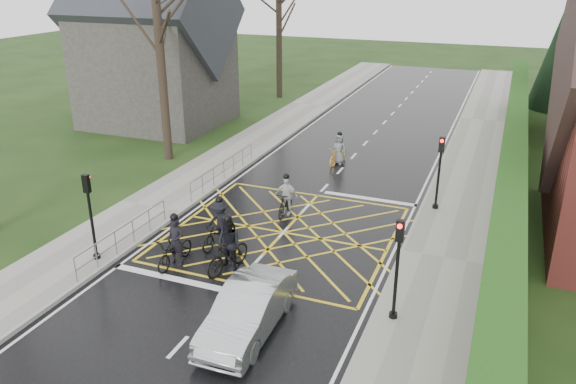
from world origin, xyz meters
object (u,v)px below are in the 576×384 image
Objects in this scene: cyclist_mid at (220,228)px; cyclist_lead at (339,153)px; cyclist_back at (228,250)px; car at (248,310)px; cyclist_rear at (175,248)px; cyclist_front at (286,200)px.

cyclist_lead is (1.35, 10.30, -0.11)m from cyclist_mid.
cyclist_back reaches higher than cyclist_mid.
car is (1.85, -14.64, 0.10)m from cyclist_lead.
cyclist_mid reaches higher than cyclist_rear.
cyclist_mid is at bearing -87.03° from cyclist_lead.
cyclist_mid reaches higher than cyclist_front.
cyclist_rear is 1.07× the size of cyclist_lead.
cyclist_lead is at bearing 103.06° from cyclist_back.
cyclist_front is at bearing 103.32° from cyclist_back.
cyclist_rear is 0.96× the size of cyclist_mid.
cyclist_back reaches higher than cyclist_rear.
cyclist_lead is at bearing 95.44° from car.
cyclist_front is 0.43× the size of car.
cyclist_rear is 5.58m from cyclist_front.
cyclist_back is at bearing -94.77° from cyclist_front.
cyclist_rear is 4.67m from car.
car is at bearing -39.62° from cyclist_back.
cyclist_mid is at bearing -113.21° from cyclist_front.
cyclist_front is (1.20, 3.42, -0.05)m from cyclist_mid.
cyclist_front is at bearing 78.97° from cyclist_mid.
cyclist_mid is 1.15× the size of cyclist_front.
cyclist_rear is 1.10× the size of cyclist_front.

